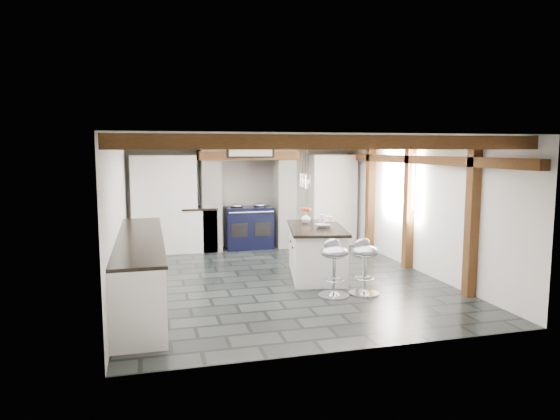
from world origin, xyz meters
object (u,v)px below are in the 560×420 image
object	(u,v)px
range_cooker	(248,227)
kitchen_island	(316,251)
bar_stool_near	(364,260)
bar_stool_far	(334,261)

from	to	relation	value
range_cooker	kitchen_island	distance (m)	2.67
range_cooker	kitchen_island	bearing A→B (deg)	-75.98
range_cooker	kitchen_island	world-z (taller)	kitchen_island
bar_stool_near	bar_stool_far	bearing A→B (deg)	161.59
bar_stool_near	bar_stool_far	size ratio (longest dim) A/B	0.98
range_cooker	kitchen_island	size ratio (longest dim) A/B	0.54
kitchen_island	bar_stool_far	size ratio (longest dim) A/B	2.20
range_cooker	bar_stool_near	bearing A→B (deg)	-75.63
bar_stool_near	range_cooker	bearing A→B (deg)	87.55
bar_stool_near	kitchen_island	bearing A→B (deg)	88.30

